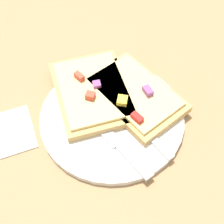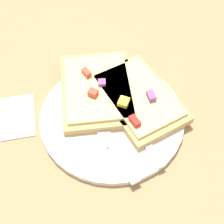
# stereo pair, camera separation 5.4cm
# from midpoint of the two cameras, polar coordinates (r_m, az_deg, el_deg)

# --- Properties ---
(ground_plane) EXTENTS (4.00, 4.00, 0.00)m
(ground_plane) POSITION_cam_midpoint_polar(r_m,az_deg,el_deg) (0.55, -2.76, -1.52)
(ground_plane) COLOR #9E7A51
(plate) EXTENTS (0.25, 0.25, 0.01)m
(plate) POSITION_cam_midpoint_polar(r_m,az_deg,el_deg) (0.55, -2.79, -1.17)
(plate) COLOR silver
(plate) RESTS_ON ground
(fork) EXTENTS (0.08, 0.21, 0.01)m
(fork) POSITION_cam_midpoint_polar(r_m,az_deg,el_deg) (0.55, -0.62, 0.26)
(fork) COLOR silver
(fork) RESTS_ON plate
(knife) EXTENTS (0.08, 0.20, 0.01)m
(knife) POSITION_cam_midpoint_polar(r_m,az_deg,el_deg) (0.51, -2.63, -5.33)
(knife) COLOR silver
(knife) RESTS_ON plate
(pizza_slice_main) EXTENTS (0.14, 0.18, 0.03)m
(pizza_slice_main) POSITION_cam_midpoint_polar(r_m,az_deg,el_deg) (0.57, -6.24, 3.65)
(pizza_slice_main) COLOR tan
(pizza_slice_main) RESTS_ON plate
(pizza_slice_corner) EXTENTS (0.16, 0.20, 0.03)m
(pizza_slice_corner) POSITION_cam_midpoint_polar(r_m,az_deg,el_deg) (0.56, 1.42, 3.10)
(pizza_slice_corner) COLOR tan
(pizza_slice_corner) RESTS_ON plate
(crumb_scatter) EXTENTS (0.04, 0.10, 0.01)m
(crumb_scatter) POSITION_cam_midpoint_polar(r_m,az_deg,el_deg) (0.58, -2.64, 4.18)
(crumb_scatter) COLOR tan
(crumb_scatter) RESTS_ON plate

